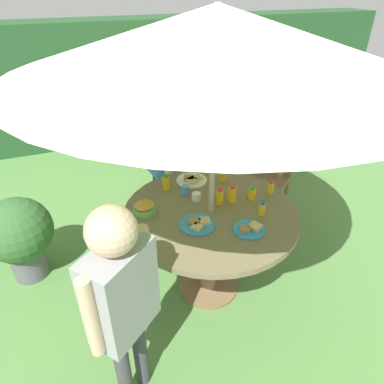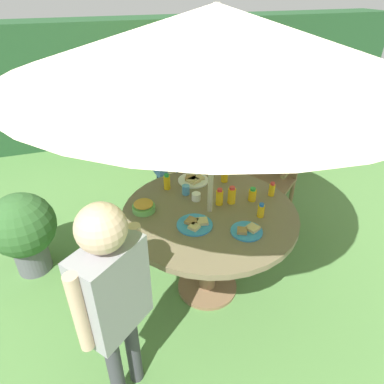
% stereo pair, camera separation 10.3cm
% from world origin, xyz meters
% --- Properties ---
extents(ground_plane, '(10.00, 10.00, 0.02)m').
position_xyz_m(ground_plane, '(0.00, 0.00, -0.01)').
color(ground_plane, '#548442').
extents(hedge_backdrop, '(9.00, 0.70, 1.66)m').
position_xyz_m(hedge_backdrop, '(0.00, 3.50, 0.83)').
color(hedge_backdrop, '#234C28').
rests_on(hedge_backdrop, ground_plane).
extents(garden_table, '(1.22, 1.22, 0.76)m').
position_xyz_m(garden_table, '(0.00, 0.00, 0.62)').
color(garden_table, brown).
rests_on(garden_table, ground_plane).
extents(patio_umbrella, '(2.30, 2.30, 2.03)m').
position_xyz_m(patio_umbrella, '(0.00, 0.00, 1.86)').
color(patio_umbrella, '#B7AD8C').
rests_on(patio_umbrella, ground_plane).
extents(wooden_chair, '(0.62, 0.62, 0.92)m').
position_xyz_m(wooden_chair, '(0.93, 0.72, 0.53)').
color(wooden_chair, brown).
rests_on(wooden_chair, ground_plane).
extents(dome_tent, '(2.03, 2.03, 1.72)m').
position_xyz_m(dome_tent, '(1.08, 2.24, 0.85)').
color(dome_tent, orange).
rests_on(dome_tent, ground_plane).
extents(potted_plant, '(0.52, 0.52, 0.73)m').
position_xyz_m(potted_plant, '(-1.32, 0.69, 0.43)').
color(potted_plant, '#595960').
rests_on(potted_plant, ground_plane).
extents(child_in_blue_shirt, '(0.24, 0.48, 1.43)m').
position_xyz_m(child_in_blue_shirt, '(-0.09, 0.91, 0.91)').
color(child_in_blue_shirt, navy).
rests_on(child_in_blue_shirt, ground_plane).
extents(child_in_grey_shirt, '(0.39, 0.37, 1.34)m').
position_xyz_m(child_in_grey_shirt, '(-0.74, -0.59, 0.86)').
color(child_in_grey_shirt, '#3F3F47').
rests_on(child_in_grey_shirt, ground_plane).
extents(snack_bowl, '(0.16, 0.16, 0.08)m').
position_xyz_m(snack_bowl, '(-0.43, 0.15, 0.79)').
color(snack_bowl, '#66B259').
rests_on(snack_bowl, garden_table).
extents(plate_mid_left, '(0.24, 0.24, 0.03)m').
position_xyz_m(plate_mid_left, '(-0.15, -0.12, 0.77)').
color(plate_mid_left, '#338CD8').
rests_on(plate_mid_left, garden_table).
extents(plate_center_front, '(0.20, 0.20, 0.03)m').
position_xyz_m(plate_center_front, '(0.14, -0.29, 0.77)').
color(plate_center_front, '#338CD8').
rests_on(plate_center_front, garden_table).
extents(plate_near_right, '(0.24, 0.24, 0.03)m').
position_xyz_m(plate_near_right, '(0.03, 0.43, 0.77)').
color(plate_near_right, white).
rests_on(plate_near_right, garden_table).
extents(juice_bottle_near_left, '(0.05, 0.05, 0.10)m').
position_xyz_m(juice_bottle_near_left, '(0.30, -0.17, 0.81)').
color(juice_bottle_near_left, yellow).
rests_on(juice_bottle_near_left, garden_table).
extents(juice_bottle_far_left, '(0.05, 0.05, 0.11)m').
position_xyz_m(juice_bottle_far_left, '(0.26, 0.34, 0.81)').
color(juice_bottle_far_left, yellow).
rests_on(juice_bottle_far_left, garden_table).
extents(juice_bottle_far_right, '(0.05, 0.05, 0.11)m').
position_xyz_m(juice_bottle_far_right, '(0.51, 0.04, 0.81)').
color(juice_bottle_far_right, yellow).
rests_on(juice_bottle_far_right, garden_table).
extents(juice_bottle_center_back, '(0.05, 0.05, 0.13)m').
position_xyz_m(juice_bottle_center_back, '(-0.20, 0.38, 0.82)').
color(juice_bottle_center_back, yellow).
rests_on(juice_bottle_center_back, garden_table).
extents(juice_bottle_mid_right, '(0.06, 0.06, 0.10)m').
position_xyz_m(juice_bottle_mid_right, '(0.34, 0.03, 0.80)').
color(juice_bottle_mid_right, yellow).
rests_on(juice_bottle_mid_right, garden_table).
extents(juice_bottle_front_edge, '(0.05, 0.05, 0.13)m').
position_xyz_m(juice_bottle_front_edge, '(0.10, 0.06, 0.82)').
color(juice_bottle_front_edge, yellow).
rests_on(juice_bottle_front_edge, garden_table).
extents(juice_bottle_back_edge, '(0.06, 0.06, 0.13)m').
position_xyz_m(juice_bottle_back_edge, '(0.19, 0.05, 0.82)').
color(juice_bottle_back_edge, yellow).
rests_on(juice_bottle_back_edge, garden_table).
extents(cup_near, '(0.07, 0.07, 0.06)m').
position_xyz_m(cup_near, '(-0.04, 0.16, 0.79)').
color(cup_near, white).
rests_on(cup_near, garden_table).
extents(cup_far, '(0.06, 0.06, 0.07)m').
position_xyz_m(cup_far, '(-0.09, 0.26, 0.79)').
color(cup_far, '#4C99D8').
rests_on(cup_far, garden_table).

